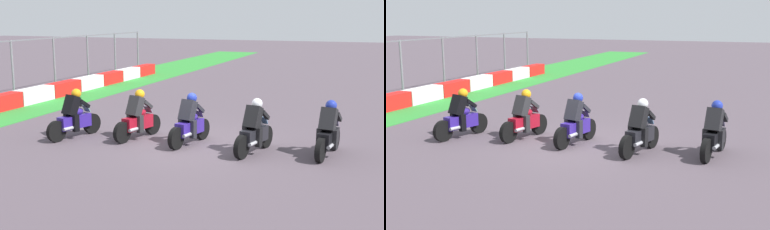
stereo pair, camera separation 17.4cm
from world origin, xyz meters
TOP-DOWN VIEW (x-y plane):
  - ground_plane at (0.00, 0.00)m, footprint 120.00×120.00m
  - rider_lane_a at (0.26, -3.78)m, footprint 2.04×0.60m
  - rider_lane_b at (-0.17, -1.87)m, footprint 2.02×0.65m
  - rider_lane_c at (0.07, 0.13)m, footprint 2.03×0.63m
  - rider_lane_d at (0.14, 1.85)m, footprint 2.01×0.65m
  - rider_lane_e at (-0.45, 3.74)m, footprint 2.00×0.68m

SIDE VIEW (x-z plane):
  - ground_plane at x=0.00m, z-range 0.00..0.00m
  - rider_lane_a at x=0.26m, z-range -0.13..1.38m
  - rider_lane_b at x=-0.17m, z-range -0.13..1.38m
  - rider_lane_c at x=0.07m, z-range -0.13..1.38m
  - rider_lane_d at x=0.14m, z-range -0.13..1.38m
  - rider_lane_e at x=-0.45m, z-range -0.13..1.38m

